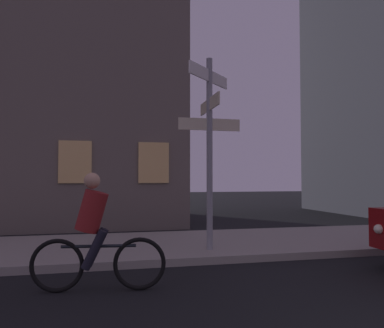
# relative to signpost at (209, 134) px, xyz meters

# --- Properties ---
(sidewalk_kerb) EXTENTS (40.00, 3.37, 0.14)m
(sidewalk_kerb) POSITION_rel_signpost_xyz_m (0.97, 0.99, -2.34)
(sidewalk_kerb) COLOR gray
(sidewalk_kerb) RESTS_ON ground_plane
(signpost) EXTENTS (1.26, 1.31, 3.80)m
(signpost) POSITION_rel_signpost_xyz_m (0.00, 0.00, 0.00)
(signpost) COLOR gray
(signpost) RESTS_ON sidewalk_kerb
(cyclist) EXTENTS (1.81, 0.37, 1.61)m
(cyclist) POSITION_rel_signpost_xyz_m (-2.14, -1.85, -1.66)
(cyclist) COLOR black
(cyclist) RESTS_ON ground_plane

